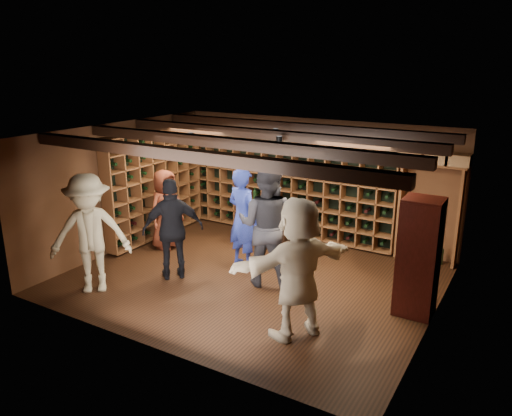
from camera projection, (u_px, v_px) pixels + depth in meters
The scene contains 13 objects.
ground at pixel (251, 278), 8.64m from camera, with size 6.00×6.00×0.00m, color black.
room_shell at pixel (253, 139), 7.98m from camera, with size 6.00×6.00×6.00m.
wine_rack_back at pixel (287, 183), 10.48m from camera, with size 4.65×0.30×2.20m.
wine_rack_left at pixel (155, 184), 10.37m from camera, with size 0.30×2.65×2.20m.
crate_shelf at pixel (433, 180), 8.93m from camera, with size 1.20×0.32×2.07m.
display_cabinet at pixel (418, 260), 7.24m from camera, with size 0.55×0.50×1.75m.
man_blue_shirt at pixel (243, 218), 8.93m from camera, with size 0.67×0.44×1.83m, color navy.
man_grey_suit at pixel (267, 225), 8.17m from camera, with size 1.00×0.78×2.07m, color black.
guest_red_floral at pixel (166, 209), 9.84m from camera, with size 0.78×0.51×1.60m, color maroon.
guest_woman_black at pixel (173, 229), 8.44m from camera, with size 1.03×0.43×1.76m, color black.
guest_khaki at pixel (90, 234), 7.94m from camera, with size 1.26×0.73×1.95m, color #9C8F6B.
guest_beige at pixel (298, 268), 6.62m from camera, with size 1.83×0.58×1.97m, color tan.
tasting_table at pixel (266, 211), 9.88m from camera, with size 1.13×0.57×1.13m.
Camera 1 is at (4.10, -6.78, 3.66)m, focal length 35.00 mm.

